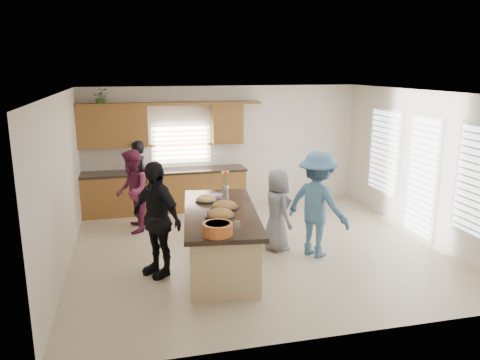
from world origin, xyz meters
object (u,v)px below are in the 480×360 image
object	(u,v)px
island	(221,240)
salad_bowl	(218,228)
woman_left_back	(138,178)
woman_left_front	(156,219)
woman_left_mid	(132,191)
woman_right_front	(277,210)
woman_right_back	(317,204)

from	to	relation	value
island	salad_bowl	distance (m)	1.27
island	salad_bowl	bearing A→B (deg)	-95.56
woman_left_back	woman_left_front	distance (m)	3.29
woman_left_mid	island	bearing A→B (deg)	36.05
woman_left_front	island	bearing A→B (deg)	59.52
island	woman_left_back	distance (m)	3.45
woman_left_mid	woman_right_front	xyz separation A→B (m)	(2.50, -1.56, -0.09)
island	woman_left_back	world-z (taller)	woman_left_back
island	woman_left_mid	size ratio (longest dim) A/B	1.71
woman_left_mid	woman_right_back	xyz separation A→B (m)	(3.08, -1.99, 0.09)
salad_bowl	woman_left_mid	xyz separation A→B (m)	(-1.12, 3.15, -0.22)
woman_left_back	woman_right_back	size ratio (longest dim) A/B	0.90
woman_left_back	woman_left_mid	distance (m)	1.15
salad_bowl	woman_left_back	world-z (taller)	woman_left_back
woman_left_front	woman_right_front	world-z (taller)	woman_left_front
woman_left_back	woman_right_front	world-z (taller)	woman_left_back
woman_left_front	woman_left_mid	bearing A→B (deg)	153.83
woman_left_mid	salad_bowl	bearing A→B (deg)	21.83
woman_right_back	woman_right_front	size ratio (longest dim) A/B	1.25
island	woman_left_front	bearing A→B (deg)	-167.90
salad_bowl	island	bearing A→B (deg)	77.00
woman_left_front	woman_right_back	distance (m)	2.75
woman_right_front	woman_left_front	bearing A→B (deg)	96.42
woman_left_back	woman_right_front	distance (m)	3.59
woman_left_back	woman_left_mid	bearing A→B (deg)	-29.34
woman_right_front	woman_left_mid	bearing A→B (deg)	49.47
woman_left_mid	woman_left_front	world-z (taller)	woman_left_front
island	woman_left_front	size ratio (longest dim) A/B	1.54
woman_left_front	woman_right_front	size ratio (longest dim) A/B	1.24
woman_left_mid	woman_left_front	distance (m)	2.17
island	woman_left_mid	bearing A→B (deg)	131.16
woman_left_back	woman_right_back	world-z (taller)	woman_right_back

